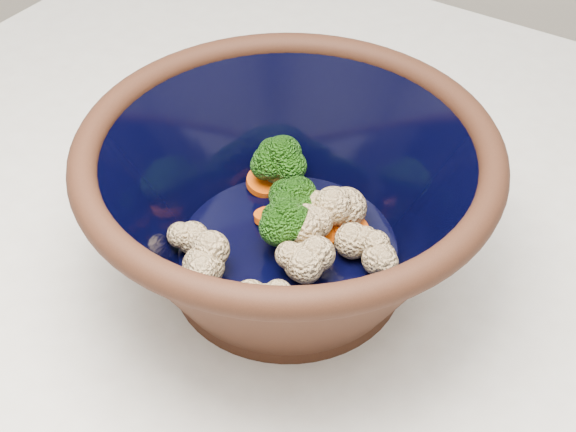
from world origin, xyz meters
TOP-DOWN VIEW (x-y plane):
  - mixing_bowl at (-0.09, 0.11)m, footprint 0.33×0.33m
  - vegetable_pile at (-0.10, 0.13)m, footprint 0.16×0.16m

SIDE VIEW (x-z plane):
  - vegetable_pile at x=-0.10m, z-range 0.93..0.98m
  - mixing_bowl at x=-0.09m, z-range 0.91..1.04m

